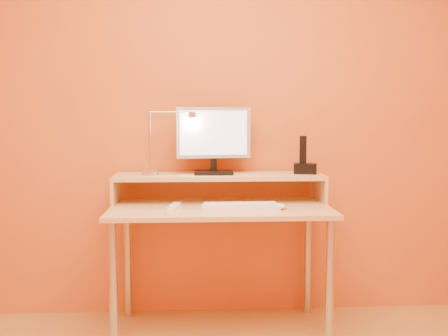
{
  "coord_description": "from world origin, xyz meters",
  "views": [
    {
      "loc": [
        -0.12,
        -1.47,
        1.2
      ],
      "look_at": [
        0.02,
        1.13,
        0.94
      ],
      "focal_mm": 39.24,
      "sensor_mm": 36.0,
      "label": 1
    }
  ],
  "objects": [
    {
      "name": "desk_leg_fl",
      "position": [
        -0.55,
        0.93,
        0.35
      ],
      "size": [
        0.04,
        0.04,
        0.69
      ],
      "primitive_type": "cylinder",
      "color": "#B5B5BD",
      "rests_on": "floor"
    },
    {
      "name": "monitor_neck",
      "position": [
        -0.03,
        1.33,
        0.93
      ],
      "size": [
        0.04,
        0.04,
        0.07
      ],
      "primitive_type": "cylinder",
      "color": "black",
      "rests_on": "monitor_foot"
    },
    {
      "name": "lamp_arm",
      "position": [
        -0.27,
        1.3,
        1.24
      ],
      "size": [
        0.24,
        0.01,
        0.01
      ],
      "primitive_type": "cylinder",
      "rotation": [
        0.0,
        1.57,
        0.0
      ],
      "color": "#B5B5BD",
      "rests_on": "lamp_post"
    },
    {
      "name": "lamp_bulb",
      "position": [
        -0.15,
        1.3,
        1.2
      ],
      "size": [
        0.03,
        0.03,
        0.0
      ],
      "primitive_type": "cylinder",
      "color": "#FFEAC6",
      "rests_on": "lamp_head"
    },
    {
      "name": "monitor_screen",
      "position": [
        -0.03,
        1.32,
        1.12
      ],
      "size": [
        0.39,
        0.06,
        0.25
      ],
      "primitive_type": "cube",
      "rotation": [
        0.0,
        0.0,
        0.13
      ],
      "color": "white",
      "rests_on": "monitor_panel"
    },
    {
      "name": "desk_shelf",
      "position": [
        0.0,
        1.33,
        0.87
      ],
      "size": [
        1.2,
        0.3,
        0.02
      ],
      "primitive_type": "cube",
      "color": "#EFBB8A",
      "rests_on": "desk_lower"
    },
    {
      "name": "mouse",
      "position": [
        0.31,
        1.08,
        0.74
      ],
      "size": [
        0.08,
        0.11,
        0.03
      ],
      "primitive_type": "ellipsoid",
      "rotation": [
        0.0,
        0.0,
        0.38
      ],
      "color": "white",
      "rests_on": "desk_lower"
    },
    {
      "name": "monitor_back",
      "position": [
        -0.03,
        1.36,
        1.12
      ],
      "size": [
        0.38,
        0.06,
        0.25
      ],
      "primitive_type": "cube",
      "rotation": [
        0.0,
        0.0,
        0.13
      ],
      "color": "black",
      "rests_on": "monitor_panel"
    },
    {
      "name": "shelf_riser_right",
      "position": [
        0.59,
        1.33,
        0.79
      ],
      "size": [
        0.02,
        0.3,
        0.14
      ],
      "primitive_type": "cube",
      "color": "#EFBB8A",
      "rests_on": "desk_lower"
    },
    {
      "name": "lamp_head",
      "position": [
        -0.15,
        1.3,
        1.22
      ],
      "size": [
        0.04,
        0.04,
        0.03
      ],
      "primitive_type": "cylinder",
      "color": "#B5B5BD",
      "rests_on": "lamp_arm"
    },
    {
      "name": "desk_leg_bl",
      "position": [
        -0.55,
        1.43,
        0.35
      ],
      "size": [
        0.04,
        0.04,
        0.69
      ],
      "primitive_type": "cylinder",
      "color": "#B5B5BD",
      "rests_on": "floor"
    },
    {
      "name": "phone_dock",
      "position": [
        0.5,
        1.33,
        0.91
      ],
      "size": [
        0.15,
        0.13,
        0.06
      ],
      "primitive_type": "cube",
      "rotation": [
        0.0,
        0.0,
        -0.24
      ],
      "color": "black",
      "rests_on": "desk_shelf"
    },
    {
      "name": "lamp_base",
      "position": [
        -0.39,
        1.3,
        0.89
      ],
      "size": [
        0.1,
        0.1,
        0.02
      ],
      "primitive_type": "cylinder",
      "color": "#B5B5BD",
      "rests_on": "desk_shelf"
    },
    {
      "name": "phone_handset",
      "position": [
        0.49,
        1.33,
        1.02
      ],
      "size": [
        0.04,
        0.03,
        0.16
      ],
      "primitive_type": "cube",
      "rotation": [
        0.0,
        0.0,
        -0.24
      ],
      "color": "black",
      "rests_on": "phone_dock"
    },
    {
      "name": "keyboard",
      "position": [
        0.1,
        1.08,
        0.73
      ],
      "size": [
        0.41,
        0.14,
        0.02
      ],
      "primitive_type": "cube",
      "rotation": [
        0.0,
        0.0,
        0.03
      ],
      "color": "white",
      "rests_on": "desk_lower"
    },
    {
      "name": "desk_leg_fr",
      "position": [
        0.55,
        0.93,
        0.35
      ],
      "size": [
        0.04,
        0.04,
        0.69
      ],
      "primitive_type": "cylinder",
      "color": "#B5B5BD",
      "rests_on": "floor"
    },
    {
      "name": "desk_lower",
      "position": [
        0.0,
        1.18,
        0.71
      ],
      "size": [
        1.2,
        0.6,
        0.02
      ],
      "primitive_type": "cube",
      "color": "#EFBB8A",
      "rests_on": "floor"
    },
    {
      "name": "monitor_panel",
      "position": [
        -0.03,
        1.34,
        1.12
      ],
      "size": [
        0.43,
        0.09,
        0.29
      ],
      "primitive_type": "cube",
      "rotation": [
        0.0,
        0.0,
        0.13
      ],
      "color": "#B8B7C0",
      "rests_on": "monitor_neck"
    },
    {
      "name": "desk_leg_br",
      "position": [
        0.55,
        1.43,
        0.35
      ],
      "size": [
        0.04,
        0.04,
        0.69
      ],
      "primitive_type": "cylinder",
      "color": "#B5B5BD",
      "rests_on": "floor"
    },
    {
      "name": "phone_led",
      "position": [
        0.55,
        1.28,
        0.91
      ],
      "size": [
        0.01,
        0.0,
        0.04
      ],
      "primitive_type": "cube",
      "color": "#173EFF",
      "rests_on": "phone_dock"
    },
    {
      "name": "lamp_post",
      "position": [
        -0.39,
        1.3,
        1.07
      ],
      "size": [
        0.01,
        0.01,
        0.33
      ],
      "primitive_type": "cylinder",
      "color": "#B5B5BD",
      "rests_on": "lamp_base"
    },
    {
      "name": "monitor_foot",
      "position": [
        -0.03,
        1.33,
        0.89
      ],
      "size": [
        0.22,
        0.16,
        0.02
      ],
      "primitive_type": "cube",
      "color": "black",
      "rests_on": "desk_shelf"
    },
    {
      "name": "wall_back",
      "position": [
        0.0,
        1.5,
        1.25
      ],
      "size": [
        3.0,
        0.04,
        2.5
      ],
      "primitive_type": "cube",
      "color": "orange",
      "rests_on": "floor"
    },
    {
      "name": "remote_control",
      "position": [
        -0.25,
        1.11,
        0.73
      ],
      "size": [
        0.07,
        0.17,
        0.02
      ],
      "primitive_type": "cube",
      "rotation": [
        0.0,
        0.0,
        -0.17
      ],
      "color": "white",
      "rests_on": "desk_lower"
    },
    {
      "name": "shelf_riser_left",
      "position": [
        -0.59,
        1.33,
        0.79
      ],
      "size": [
        0.02,
        0.3,
        0.14
      ],
      "primitive_type": "cube",
      "color": "#EFBB8A",
      "rests_on": "desk_lower"
    }
  ]
}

